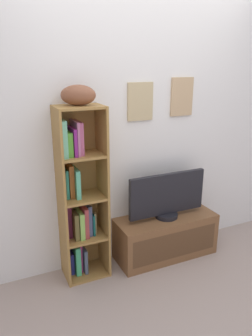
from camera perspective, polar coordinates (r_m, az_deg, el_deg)
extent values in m
cube|color=gray|center=(2.72, 13.21, -25.61)|extent=(5.20, 5.20, 0.04)
cube|color=silver|center=(3.00, 1.78, 6.03)|extent=(4.80, 0.06, 2.43)
cube|color=tan|center=(2.93, 2.54, 11.63)|extent=(0.24, 0.02, 0.33)
cube|color=slate|center=(2.93, 2.58, 11.62)|extent=(0.19, 0.01, 0.28)
cube|color=tan|center=(3.15, 9.82, 12.29)|extent=(0.23, 0.02, 0.35)
cube|color=gray|center=(3.14, 9.88, 12.28)|extent=(0.18, 0.01, 0.30)
cube|color=olive|center=(2.73, -11.33, -5.52)|extent=(0.02, 0.30, 1.52)
cube|color=olive|center=(2.83, -4.09, -4.39)|extent=(0.02, 0.30, 1.52)
cube|color=olive|center=(2.90, -8.48, -3.94)|extent=(0.39, 0.01, 1.52)
cube|color=olive|center=(3.14, -7.06, -17.69)|extent=(0.35, 0.29, 0.02)
cube|color=olive|center=(2.94, -7.34, -11.80)|extent=(0.35, 0.29, 0.02)
cube|color=olive|center=(2.78, -7.64, -5.15)|extent=(0.35, 0.29, 0.02)
cube|color=olive|center=(2.66, -7.97, 2.23)|extent=(0.35, 0.29, 0.02)
cube|color=olive|center=(2.58, -8.34, 10.62)|extent=(0.35, 0.29, 0.02)
cube|color=#563344|center=(3.07, -10.35, -15.58)|extent=(0.02, 0.17, 0.26)
cube|color=navy|center=(3.10, -9.75, -15.84)|extent=(0.03, 0.15, 0.20)
cube|color=#41BA7C|center=(3.08, -8.85, -15.30)|extent=(0.04, 0.19, 0.28)
cube|color=#AC377B|center=(3.10, -8.28, -14.98)|extent=(0.02, 0.16, 0.28)
cube|color=#46566C|center=(3.10, -7.55, -15.42)|extent=(0.03, 0.20, 0.23)
cube|color=#7B234D|center=(2.87, -10.77, -9.12)|extent=(0.02, 0.19, 0.31)
cube|color=#531A2D|center=(2.89, -10.25, -8.75)|extent=(0.04, 0.15, 0.32)
cube|color=brown|center=(2.88, -9.19, -9.63)|extent=(0.04, 0.23, 0.24)
cube|color=#83B64E|center=(2.89, -8.31, -9.48)|extent=(0.04, 0.23, 0.24)
cube|color=#98383A|center=(2.90, -7.54, -9.01)|extent=(0.04, 0.22, 0.28)
cube|color=#444E6F|center=(2.92, -6.85, -8.69)|extent=(0.03, 0.19, 0.28)
cube|color=#11504C|center=(2.94, -6.23, -9.38)|extent=(0.02, 0.20, 0.19)
cube|color=tan|center=(2.97, -5.91, -9.15)|extent=(0.02, 0.16, 0.19)
cube|color=#4E5936|center=(2.74, -11.16, -2.82)|extent=(0.02, 0.18, 0.23)
cube|color=#287C65|center=(2.75, -10.64, -2.56)|extent=(0.02, 0.16, 0.25)
cube|color=brown|center=(2.75, -9.89, -2.12)|extent=(0.04, 0.16, 0.28)
cube|color=#54B58F|center=(2.75, -8.93, -2.48)|extent=(0.04, 0.21, 0.25)
cube|color=#69B692|center=(2.60, -11.33, 5.27)|extent=(0.04, 0.24, 0.29)
cube|color=#4B942C|center=(2.63, -10.36, 4.37)|extent=(0.04, 0.22, 0.19)
cube|color=#771E72|center=(2.63, -9.49, 4.73)|extent=(0.03, 0.23, 0.22)
cube|color=#AB5E85|center=(2.63, -8.97, 5.33)|extent=(0.02, 0.23, 0.27)
cube|color=#A64F74|center=(2.65, -8.41, 5.36)|extent=(0.03, 0.21, 0.26)
ellipsoid|color=brown|center=(2.57, -8.43, 12.60)|extent=(0.31, 0.25, 0.16)
cube|color=brown|center=(3.29, 6.96, -11.81)|extent=(0.99, 0.38, 0.42)
cube|color=#52361F|center=(3.16, 8.72, -13.27)|extent=(0.90, 0.01, 0.27)
cylinder|color=black|center=(3.18, 7.12, -8.22)|extent=(0.22, 0.22, 0.04)
cube|color=black|center=(3.09, 7.27, -4.56)|extent=(0.79, 0.04, 0.40)
cube|color=teal|center=(3.08, 7.40, -4.64)|extent=(0.75, 0.01, 0.36)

